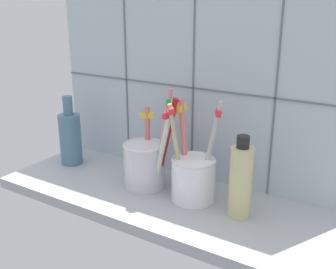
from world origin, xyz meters
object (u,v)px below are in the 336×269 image
object	(u,v)px
toothbrush_cup_left	(147,161)
toothbrush_cup_right	(193,176)
soap_bottle	(241,181)
ceramic_vase	(70,137)

from	to	relation	value
toothbrush_cup_left	toothbrush_cup_right	world-z (taller)	toothbrush_cup_left
toothbrush_cup_left	soap_bottle	size ratio (longest dim) A/B	1.36
toothbrush_cup_left	ceramic_vase	size ratio (longest dim) A/B	1.27
ceramic_vase	soap_bottle	world-z (taller)	ceramic_vase
toothbrush_cup_left	ceramic_vase	distance (cm)	20.49
toothbrush_cup_right	soap_bottle	bearing A→B (deg)	-6.73
ceramic_vase	soap_bottle	bearing A→B (deg)	-2.63
soap_bottle	toothbrush_cup_right	bearing A→B (deg)	173.27
toothbrush_cup_right	ceramic_vase	bearing A→B (deg)	178.63
toothbrush_cup_right	ceramic_vase	distance (cm)	30.63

